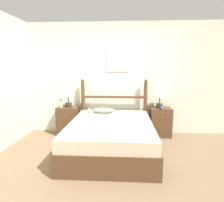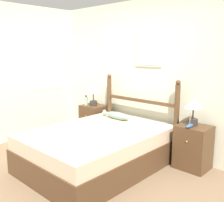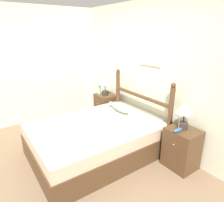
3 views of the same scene
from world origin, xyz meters
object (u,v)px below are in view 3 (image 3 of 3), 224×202
nightstand_left (106,107)px  bottle (100,90)px  fish_pillow (119,108)px  model_boat (178,130)px  table_lamp_right (185,111)px  nightstand_right (181,148)px  bed (96,139)px  table_lamp_left (105,83)px

nightstand_left → bottle: (-0.13, -0.08, 0.41)m
fish_pillow → model_boat: bearing=4.5°
table_lamp_right → bottle: (-2.21, -0.09, -0.19)m
table_lamp_right → fish_pillow: (-1.26, -0.24, -0.30)m
nightstand_left → fish_pillow: (0.82, -0.23, 0.30)m
nightstand_right → bottle: bearing=-177.9°
bed → nightstand_right: nightstand_right is taller
table_lamp_right → fish_pillow: size_ratio=0.72×
bottle → fish_pillow: 0.96m
nightstand_left → table_lamp_left: size_ratio=1.59×
table_lamp_right → bottle: bearing=-177.6°
table_lamp_left → bottle: size_ratio=2.02×
nightstand_left → table_lamp_left: bearing=-45.3°
model_boat → fish_pillow: (-1.29, -0.10, -0.06)m
nightstand_left → nightstand_right: bearing=0.0°
table_lamp_left → table_lamp_right: 2.05m
bottle → nightstand_right: bearing=2.1°
nightstand_right → model_boat: size_ratio=3.03×
table_lamp_left → fish_pillow: table_lamp_left is taller
bed → bottle: size_ratio=10.40×
model_boat → fish_pillow: size_ratio=0.38×
bed → nightstand_left: size_ratio=3.23×
bed → nightstand_left: bearing=139.6°
table_lamp_left → model_boat: (2.08, -0.10, -0.25)m
table_lamp_left → bottle: table_lamp_left is taller
table_lamp_right → model_boat: bearing=-79.7°
bed → fish_pillow: bearing=109.7°
nightstand_right → fish_pillow: fish_pillow is taller
nightstand_right → bottle: bottle is taller
bed → nightstand_right: size_ratio=3.23×
bottle → model_boat: bearing=-1.2°
table_lamp_right → bottle: table_lamp_right is taller
nightstand_right → bed: bearing=-139.6°
table_lamp_right → model_boat: table_lamp_right is taller
table_lamp_right → bottle: size_ratio=2.02×
nightstand_right → fish_pillow: bearing=-170.1°
fish_pillow → table_lamp_left: bearing=165.8°
table_lamp_right → nightstand_left: bearing=-179.7°
bed → table_lamp_left: (-1.03, 0.87, 0.65)m
table_lamp_left → nightstand_right: bearing=0.8°
model_boat → nightstand_right: bearing=85.2°
bed → table_lamp_left: 1.50m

